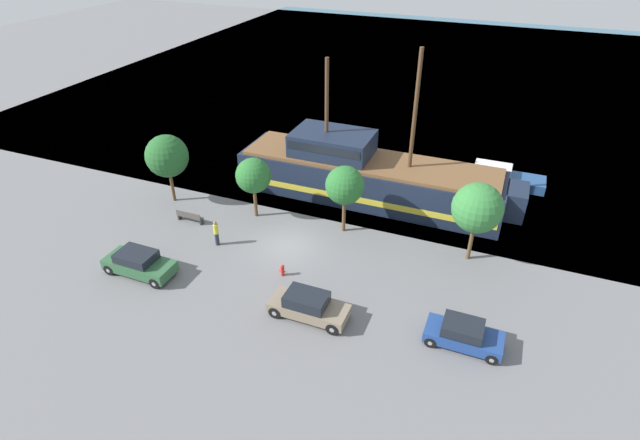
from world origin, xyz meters
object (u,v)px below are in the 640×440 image
bench_promenade_east (190,217)px  parked_car_curb_mid (308,306)px  parked_car_curb_rear (139,263)px  pedestrian_walking_near (216,233)px  moored_boat_dockside (497,176)px  fire_hydrant (282,270)px  parked_car_curb_front (463,334)px  pirate_ship (367,175)px

bench_promenade_east → parked_car_curb_mid: bearing=-26.2°
parked_car_curb_rear → pedestrian_walking_near: 5.15m
pedestrian_walking_near → moored_boat_dockside: bearing=44.8°
moored_boat_dockside → fire_hydrant: (-10.81, -17.40, -0.14)m
parked_car_curb_rear → bench_promenade_east: bearing=95.6°
parked_car_curb_mid → bench_promenade_east: parked_car_curb_mid is taller
parked_car_curb_front → pirate_ship: bearing=125.7°
pirate_ship → parked_car_curb_rear: bearing=-124.7°
parked_car_curb_mid → moored_boat_dockside: bearing=68.4°
fire_hydrant → pedestrian_walking_near: (-5.40, 1.31, 0.52)m
bench_promenade_east → parked_car_curb_rear: bearing=-84.4°
parked_car_curb_front → bench_promenade_east: bearing=166.7°
parked_car_curb_mid → pedestrian_walking_near: pedestrian_walking_near is taller
pirate_ship → pedestrian_walking_near: 12.18m
moored_boat_dockside → parked_car_curb_front: (0.12, -19.05, 0.14)m
parked_car_curb_mid → bench_promenade_east: (-11.56, 5.69, -0.29)m
moored_boat_dockside → fire_hydrant: size_ratio=9.33×
parked_car_curb_front → bench_promenade_east: size_ratio=1.97×
pirate_ship → bench_promenade_east: pirate_ship is taller
parked_car_curb_mid → parked_car_curb_rear: bearing=-178.1°
pirate_ship → parked_car_curb_rear: pirate_ship is taller
parked_car_curb_mid → bench_promenade_east: 12.88m
pirate_ship → parked_car_curb_mid: pirate_ship is taller
parked_car_curb_rear → fire_hydrant: (8.12, 3.06, -0.34)m
parked_car_curb_rear → fire_hydrant: 8.68m
parked_car_curb_mid → bench_promenade_east: bearing=153.8°
parked_car_curb_rear → parked_car_curb_mid: bearing=1.9°
parked_car_curb_front → bench_promenade_east: (-19.64, 4.64, -0.24)m
fire_hydrant → parked_car_curb_mid: bearing=-43.4°
pedestrian_walking_near → pirate_ship: bearing=54.1°
bench_promenade_east → pedestrian_walking_near: 3.73m
parked_car_curb_front → bench_promenade_east: parked_car_curb_front is taller
pirate_ship → parked_car_curb_front: (9.21, -12.80, -1.17)m
parked_car_curb_front → fire_hydrant: bearing=171.4°
moored_boat_dockside → bench_promenade_east: 24.26m
parked_car_curb_mid → pedestrian_walking_near: (-8.25, 4.01, 0.19)m
parked_car_curb_rear → bench_promenade_east: (-0.59, 6.05, -0.30)m
fire_hydrant → pedestrian_walking_near: size_ratio=0.42×
bench_promenade_east → moored_boat_dockside: bearing=36.4°
parked_car_curb_rear → pedestrian_walking_near: pedestrian_walking_near is taller
parked_car_curb_front → fire_hydrant: parked_car_curb_front is taller
pirate_ship → parked_car_curb_front: bearing=-54.3°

